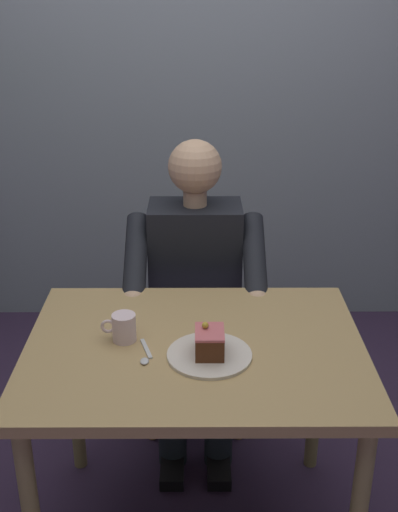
{
  "coord_description": "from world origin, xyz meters",
  "views": [
    {
      "loc": [
        -0.01,
        1.66,
        1.77
      ],
      "look_at": [
        -0.01,
        -0.1,
        1.0
      ],
      "focal_mm": 44.75,
      "sensor_mm": 36.0,
      "label": 1
    }
  ],
  "objects_px": {
    "chair": "(195,306)",
    "dessert_spoon": "(145,355)",
    "dining_table": "(195,370)",
    "cake_slice": "(209,342)",
    "coffee_cup": "(123,327)",
    "seated_person": "(195,293)"
  },
  "relations": [
    {
      "from": "chair",
      "to": "seated_person",
      "type": "xyz_separation_m",
      "value": [
        0.0,
        0.17,
        0.15
      ]
    },
    {
      "from": "chair",
      "to": "cake_slice",
      "type": "bearing_deg",
      "value": 93.04
    },
    {
      "from": "chair",
      "to": "dessert_spoon",
      "type": "distance_m",
      "value": 0.86
    },
    {
      "from": "seated_person",
      "to": "dessert_spoon",
      "type": "height_order",
      "value": "seated_person"
    },
    {
      "from": "chair",
      "to": "seated_person",
      "type": "distance_m",
      "value": 0.23
    },
    {
      "from": "chair",
      "to": "dessert_spoon",
      "type": "xyz_separation_m",
      "value": [
        0.15,
        0.81,
        0.27
      ]
    },
    {
      "from": "chair",
      "to": "coffee_cup",
      "type": "relative_size",
      "value": 8.19
    },
    {
      "from": "seated_person",
      "to": "dessert_spoon",
      "type": "distance_m",
      "value": 0.66
    },
    {
      "from": "chair",
      "to": "dessert_spoon",
      "type": "bearing_deg",
      "value": 79.78
    },
    {
      "from": "coffee_cup",
      "to": "seated_person",
      "type": "bearing_deg",
      "value": -111.92
    },
    {
      "from": "dessert_spoon",
      "to": "seated_person",
      "type": "bearing_deg",
      "value": -102.91
    },
    {
      "from": "chair",
      "to": "dessert_spoon",
      "type": "height_order",
      "value": "chair"
    },
    {
      "from": "coffee_cup",
      "to": "dessert_spoon",
      "type": "distance_m",
      "value": 0.13
    },
    {
      "from": "dining_table",
      "to": "cake_slice",
      "type": "bearing_deg",
      "value": 123.56
    },
    {
      "from": "dining_table",
      "to": "seated_person",
      "type": "height_order",
      "value": "seated_person"
    },
    {
      "from": "chair",
      "to": "dessert_spoon",
      "type": "relative_size",
      "value": 6.23
    },
    {
      "from": "dining_table",
      "to": "seated_person",
      "type": "xyz_separation_m",
      "value": [
        0.0,
        -0.57,
        -0.02
      ]
    },
    {
      "from": "dining_table",
      "to": "seated_person",
      "type": "relative_size",
      "value": 0.84
    },
    {
      "from": "coffee_cup",
      "to": "chair",
      "type": "bearing_deg",
      "value": -106.98
    },
    {
      "from": "coffee_cup",
      "to": "dessert_spoon",
      "type": "bearing_deg",
      "value": 127.66
    },
    {
      "from": "cake_slice",
      "to": "dining_table",
      "type": "bearing_deg",
      "value": -56.44
    },
    {
      "from": "dining_table",
      "to": "coffee_cup",
      "type": "bearing_deg",
      "value": -7.48
    }
  ]
}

